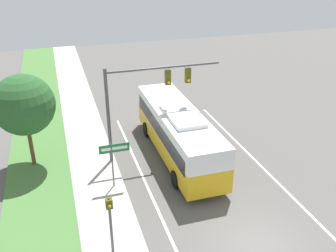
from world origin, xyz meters
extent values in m
plane|color=#565451|center=(0.00, 0.00, 0.00)|extent=(80.00, 80.00, 0.00)
cube|color=silver|center=(3.60, 0.00, 0.00)|extent=(0.14, 30.00, 0.01)
cube|color=gold|center=(-0.87, 8.61, 1.13)|extent=(2.52, 10.55, 1.45)
cube|color=white|center=(-0.87, 8.61, 2.45)|extent=(2.52, 10.55, 1.19)
cube|color=black|center=(-0.87, 8.61, 2.05)|extent=(2.56, 9.71, 0.90)
cube|color=white|center=(-0.87, 7.82, 3.17)|extent=(1.77, 3.69, 0.24)
cylinder|color=black|center=(-2.08, 11.89, 0.50)|extent=(0.28, 1.00, 1.00)
cylinder|color=black|center=(0.34, 11.89, 0.50)|extent=(0.28, 1.00, 1.00)
cylinder|color=black|center=(-2.08, 5.34, 0.50)|extent=(0.28, 1.00, 1.00)
cylinder|color=black|center=(0.34, 5.34, 0.50)|extent=(0.28, 1.00, 1.00)
cylinder|color=#4C4C51|center=(-5.05, 9.06, 3.01)|extent=(0.20, 0.20, 6.03)
cylinder|color=#4C4C51|center=(-1.61, 9.06, 5.78)|extent=(6.89, 0.14, 0.14)
cube|color=#47470F|center=(-1.38, 9.06, 5.16)|extent=(0.32, 0.28, 0.90)
sphere|color=yellow|center=(-1.38, 8.88, 4.91)|extent=(0.18, 0.18, 0.18)
cube|color=#47470F|center=(-0.11, 9.06, 5.16)|extent=(0.32, 0.28, 0.90)
sphere|color=yellow|center=(-0.11, 8.88, 4.91)|extent=(0.18, 0.18, 0.18)
cylinder|color=#4C4C51|center=(-6.29, 1.35, 1.46)|extent=(0.12, 0.12, 2.92)
cube|color=#47470F|center=(-6.29, 1.35, 2.70)|extent=(0.28, 0.24, 0.44)
sphere|color=yellow|center=(-6.29, 1.20, 2.70)|extent=(0.14, 0.14, 0.14)
cylinder|color=#4C4C51|center=(-5.38, 6.29, 1.38)|extent=(0.08, 0.08, 2.76)
cube|color=#196B33|center=(-5.22, 6.29, 2.47)|extent=(1.64, 0.03, 0.48)
cube|color=white|center=(-5.22, 6.27, 2.47)|extent=(1.40, 0.01, 0.17)
cylinder|color=brown|center=(-9.65, 10.10, 1.52)|extent=(0.24, 0.24, 2.85)
sphere|color=#285628|center=(-9.65, 10.10, 4.01)|extent=(3.54, 3.54, 3.54)
camera|label=1|loc=(-7.67, -11.13, 12.17)|focal=40.00mm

